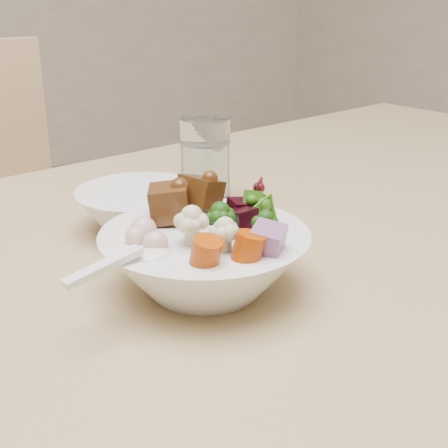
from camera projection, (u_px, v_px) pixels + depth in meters
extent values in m
cube|color=tan|center=(297.00, 240.00, 0.79)|extent=(1.68, 1.13, 0.04)
cylinder|color=tan|center=(377.00, 260.00, 1.60)|extent=(0.06, 0.06, 0.69)
cylinder|color=tan|center=(111.00, 429.00, 1.19)|extent=(0.03, 0.03, 0.43)
cylinder|color=tan|center=(57.00, 343.00, 1.48)|extent=(0.03, 0.03, 0.43)
sphere|color=black|center=(220.00, 225.00, 0.59)|extent=(0.03, 0.03, 0.03)
sphere|color=beige|center=(192.00, 231.00, 0.57)|extent=(0.04, 0.04, 0.04)
cube|color=black|center=(242.00, 213.00, 0.63)|extent=(0.04, 0.03, 0.02)
cube|color=#86517D|center=(267.00, 242.00, 0.56)|extent=(0.04, 0.05, 0.03)
cylinder|color=#AD3604|center=(206.00, 254.00, 0.53)|extent=(0.03, 0.03, 0.03)
sphere|color=#D9A598|center=(156.00, 243.00, 0.56)|extent=(0.02, 0.02, 0.02)
ellipsoid|color=white|center=(153.00, 256.00, 0.55)|extent=(0.04, 0.04, 0.01)
cube|color=white|center=(103.00, 266.00, 0.52)|extent=(0.07, 0.02, 0.02)
cylinder|color=white|center=(205.00, 161.00, 0.85)|extent=(0.07, 0.07, 0.12)
cylinder|color=silver|center=(206.00, 171.00, 0.85)|extent=(0.06, 0.06, 0.08)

